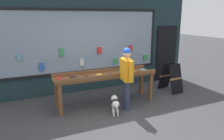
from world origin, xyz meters
TOP-DOWN VIEW (x-y plane):
  - ground_plane at (0.00, 0.00)m, footprint 40.00×40.00m
  - shopfront_facade at (0.02, 2.39)m, footprint 7.57×0.29m
  - display_table_main at (-0.00, 0.95)m, footprint 2.88×0.76m
  - person_browsing at (0.36, 0.39)m, footprint 0.28×0.66m
  - small_dog at (-0.04, 0.24)m, footprint 0.33×0.57m
  - sandwich_board_sign at (2.42, 1.07)m, footprint 0.55×0.77m

SIDE VIEW (x-z plane):
  - ground_plane at x=0.00m, z-range 0.00..0.00m
  - small_dog at x=-0.04m, z-range 0.08..0.51m
  - sandwich_board_sign at x=2.42m, z-range 0.01..0.95m
  - display_table_main at x=0.00m, z-range 0.30..1.26m
  - person_browsing at x=0.36m, z-range 0.14..1.82m
  - shopfront_facade at x=0.02m, z-range -0.01..3.28m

